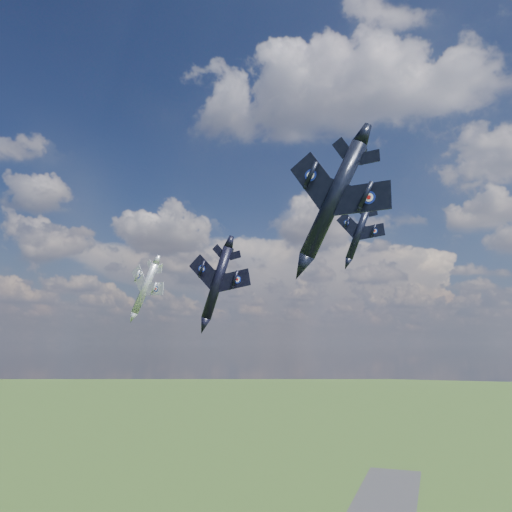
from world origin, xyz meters
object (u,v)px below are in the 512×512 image
(jet_high_navy, at_px, (358,233))
(jet_left_silver, at_px, (145,288))
(jet_right_navy, at_px, (333,200))
(jet_lead_navy, at_px, (217,283))

(jet_high_navy, bearing_deg, jet_left_silver, -160.97)
(jet_right_navy, xyz_separation_m, jet_left_silver, (-37.24, 27.21, -4.14))
(jet_left_silver, bearing_deg, jet_right_navy, -21.57)
(jet_high_navy, height_order, jet_left_silver, jet_high_navy)
(jet_lead_navy, relative_size, jet_left_silver, 1.11)
(jet_right_navy, relative_size, jet_left_silver, 1.26)
(jet_right_navy, xyz_separation_m, jet_high_navy, (-2.61, 35.54, 4.51))
(jet_high_navy, xyz_separation_m, jet_left_silver, (-34.63, -8.33, -8.65))
(jet_lead_navy, height_order, jet_high_navy, jet_high_navy)
(jet_right_navy, bearing_deg, jet_high_navy, 103.50)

